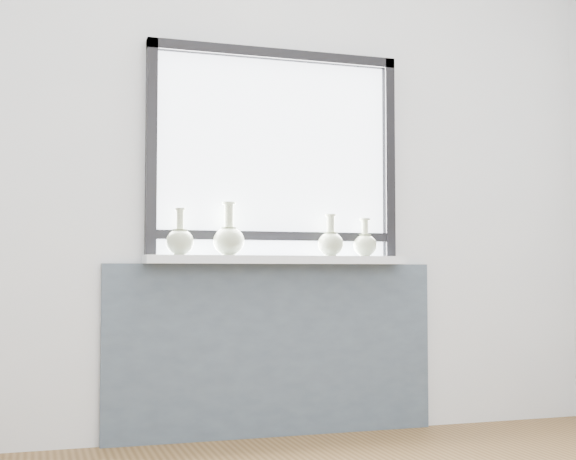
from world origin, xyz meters
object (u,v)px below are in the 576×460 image
object	(u,v)px
windowsill	(278,260)
vase_c	(331,242)
vase_a	(180,240)
vase_b	(229,238)
vase_d	(365,244)

from	to	relation	value
windowsill	vase_c	world-z (taller)	vase_c
windowsill	vase_a	distance (m)	0.50
vase_b	vase_c	size ratio (longest dim) A/B	1.23
windowsill	vase_d	bearing A→B (deg)	0.86
vase_c	vase_b	bearing A→B (deg)	178.11
vase_a	vase_d	world-z (taller)	vase_a
windowsill	vase_a	xyz separation A→B (m)	(-0.49, -0.01, 0.09)
vase_a	vase_c	xyz separation A→B (m)	(0.77, -0.01, -0.00)
vase_b	vase_c	distance (m)	0.52
windowsill	vase_b	bearing A→B (deg)	178.84
vase_b	vase_d	xyz separation A→B (m)	(0.72, 0.00, -0.02)
windowsill	vase_b	xyz separation A→B (m)	(-0.25, 0.01, 0.10)
vase_c	vase_d	xyz separation A→B (m)	(0.20, 0.02, -0.01)
vase_c	vase_d	size ratio (longest dim) A/B	1.08
windowsill	vase_c	distance (m)	0.29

